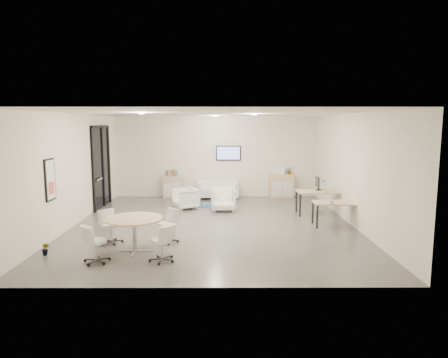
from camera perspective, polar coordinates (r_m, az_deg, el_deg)
name	(u,v)px	position (r m, az deg, el deg)	size (l,w,h in m)	color
room_shell	(213,170)	(11.39, -1.56, 1.30)	(9.60, 10.60, 4.80)	#4E4C47
glass_door	(101,164)	(14.52, -17.12, 2.01)	(0.09, 1.90, 2.85)	black
artwork	(50,180)	(10.69, -23.59, -0.11)	(0.05, 0.54, 1.04)	black
wall_tv	(228,153)	(15.82, 0.64, 3.73)	(0.98, 0.06, 0.58)	black
ceiling_spots	(207,115)	(12.16, -2.45, 9.18)	(3.14, 4.14, 0.03)	#FFEAC6
sideboard_left	(173,187)	(15.90, -7.29, -1.09)	(0.77, 0.40, 0.87)	tan
sideboard_right	(281,186)	(15.92, 8.20, -0.98)	(0.94, 0.45, 0.94)	tan
books	(172,173)	(15.84, -7.46, 0.87)	(0.45, 0.14, 0.22)	red
printer	(279,170)	(15.83, 7.89, 1.22)	(0.49, 0.43, 0.31)	white
loveseat	(218,190)	(15.63, -0.87, -1.60)	(1.59, 0.80, 0.59)	silver
blue_rug	(218,206)	(14.26, -0.93, -3.83)	(1.33, 0.89, 0.01)	#2F5890
armchair_left	(186,197)	(13.82, -5.51, -2.63)	(0.75, 0.71, 0.78)	silver
armchair_right	(223,199)	(13.42, -0.09, -2.81)	(0.80, 0.75, 0.82)	silver
desk_rear	(320,193)	(13.20, 13.50, -2.01)	(1.48, 0.75, 0.76)	tan
desk_front	(337,205)	(11.84, 15.82, -3.54)	(1.35, 0.71, 0.69)	tan
monitor	(318,183)	(13.28, 13.22, -0.56)	(0.20, 0.50, 0.44)	black
round_table	(134,221)	(9.36, -12.70, -5.94)	(1.30, 1.30, 0.79)	tan
meeting_chairs	(135,234)	(9.43, -12.65, -7.69)	(2.26, 2.26, 0.82)	white
plant_cabinet	(290,171)	(15.89, 9.38, 1.09)	(0.25, 0.28, 0.22)	#3F7F3F
plant_floor	(46,253)	(9.88, -24.11, -9.57)	(0.16, 0.29, 0.13)	#3F7F3F
cup	(331,202)	(11.52, 15.10, -3.18)	(0.12, 0.09, 0.12)	white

